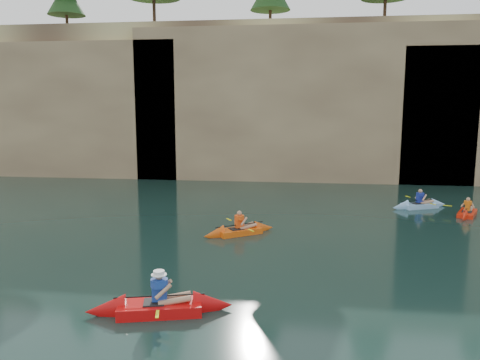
# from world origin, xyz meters

# --- Properties ---
(ground) EXTENTS (160.00, 160.00, 0.00)m
(ground) POSITION_xyz_m (0.00, 0.00, 0.00)
(ground) COLOR black
(ground) RESTS_ON ground
(cliff) EXTENTS (70.00, 16.00, 12.00)m
(cliff) POSITION_xyz_m (0.00, 30.00, 6.00)
(cliff) COLOR tan
(cliff) RESTS_ON ground
(cliff_slab_west) EXTENTS (26.00, 2.40, 10.56)m
(cliff_slab_west) POSITION_xyz_m (-20.00, 22.60, 5.28)
(cliff_slab_west) COLOR tan
(cliff_slab_west) RESTS_ON ground
(cliff_slab_center) EXTENTS (24.00, 2.40, 11.40)m
(cliff_slab_center) POSITION_xyz_m (2.00, 22.60, 5.70)
(cliff_slab_center) COLOR tan
(cliff_slab_center) RESTS_ON ground
(sea_cave_west) EXTENTS (4.50, 1.00, 4.00)m
(sea_cave_west) POSITION_xyz_m (-18.00, 21.95, 2.00)
(sea_cave_west) COLOR black
(sea_cave_west) RESTS_ON ground
(sea_cave_center) EXTENTS (3.50, 1.00, 3.20)m
(sea_cave_center) POSITION_xyz_m (-4.00, 21.95, 1.60)
(sea_cave_center) COLOR black
(sea_cave_center) RESTS_ON ground
(sea_cave_east) EXTENTS (5.00, 1.00, 4.50)m
(sea_cave_east) POSITION_xyz_m (10.00, 21.95, 2.25)
(sea_cave_east) COLOR black
(sea_cave_east) RESTS_ON ground
(main_kayaker) EXTENTS (4.01, 2.57, 1.46)m
(main_kayaker) POSITION_xyz_m (-1.56, -0.59, 0.19)
(main_kayaker) COLOR red
(main_kayaker) RESTS_ON ground
(kayaker_orange) EXTENTS (3.20, 2.54, 1.28)m
(kayaker_orange) POSITION_xyz_m (-0.45, 7.38, 0.16)
(kayaker_orange) COLOR #EC580E
(kayaker_orange) RESTS_ON ground
(kayaker_red_far) EXTENTS (2.10, 3.14, 1.16)m
(kayaker_red_far) POSITION_xyz_m (10.53, 12.28, 0.14)
(kayaker_red_far) COLOR red
(kayaker_red_far) RESTS_ON ground
(kayaker_ltblue_mid) EXTENTS (3.38, 2.33, 1.28)m
(kayaker_ltblue_mid) POSITION_xyz_m (8.58, 13.82, 0.16)
(kayaker_ltblue_mid) COLOR #8FC2F0
(kayaker_ltblue_mid) RESTS_ON ground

